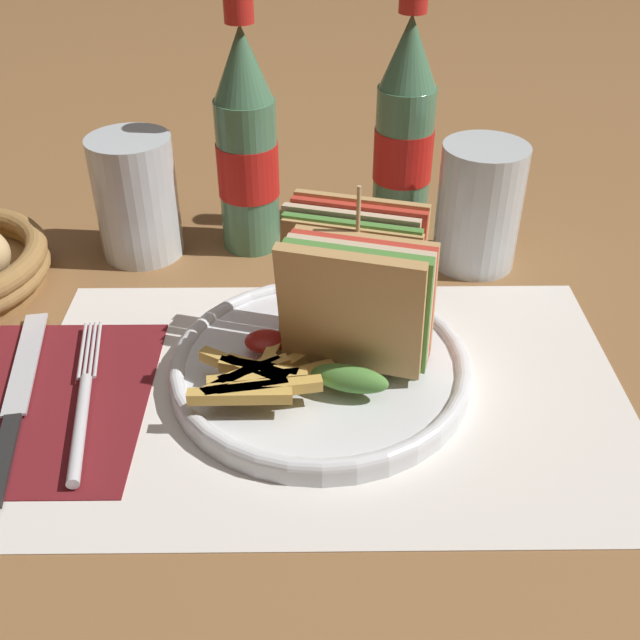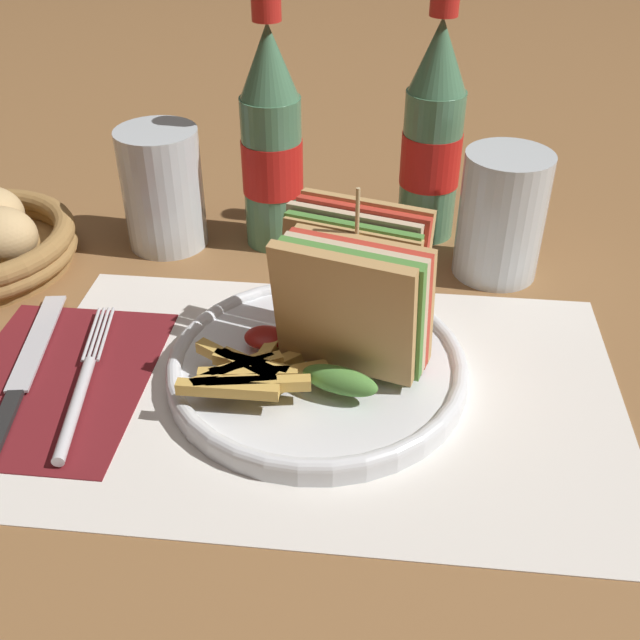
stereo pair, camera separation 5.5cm
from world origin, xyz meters
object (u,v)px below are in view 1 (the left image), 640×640
at_px(knife, 17,399).
at_px(fork, 82,409).
at_px(glass_near, 478,214).
at_px(glass_far, 138,204).
at_px(coke_bottle_far, 404,134).
at_px(plate_main, 320,366).
at_px(coke_bottle_near, 247,148).
at_px(club_sandwich, 355,293).

bearing_deg(knife, fork, -25.09).
height_order(glass_near, glass_far, same).
xyz_separation_m(coke_bottle_far, glass_near, (0.06, -0.07, -0.05)).
bearing_deg(coke_bottle_far, glass_near, -47.64).
height_order(plate_main, glass_far, glass_far).
relative_size(coke_bottle_near, coke_bottle_far, 1.00).
bearing_deg(glass_near, club_sandwich, -127.31).
relative_size(club_sandwich, fork, 0.76).
bearing_deg(plate_main, coke_bottle_near, 107.40).
bearing_deg(glass_near, plate_main, -130.52).
distance_m(knife, coke_bottle_far, 0.43).
xyz_separation_m(glass_near, glass_far, (-0.32, 0.02, 0.00)).
relative_size(coke_bottle_near, glass_far, 2.01).
height_order(plate_main, coke_bottle_far, coke_bottle_far).
distance_m(plate_main, coke_bottle_near, 0.24).
relative_size(plate_main, fork, 1.28).
relative_size(club_sandwich, coke_bottle_near, 0.58).
xyz_separation_m(plate_main, glass_near, (0.15, 0.17, 0.04)).
xyz_separation_m(coke_bottle_near, glass_near, (0.22, -0.04, -0.05)).
bearing_deg(club_sandwich, fork, -163.52).
bearing_deg(fork, coke_bottle_far, 39.28).
relative_size(knife, coke_bottle_far, 0.91).
xyz_separation_m(coke_bottle_near, glass_far, (-0.11, -0.02, -0.05)).
distance_m(fork, glass_far, 0.25).
height_order(plate_main, knife, plate_main).
relative_size(knife, coke_bottle_near, 0.91).
bearing_deg(coke_bottle_near, knife, -123.08).
xyz_separation_m(coke_bottle_far, glass_far, (-0.26, -0.05, -0.05)).
bearing_deg(plate_main, club_sandwich, 26.71).
xyz_separation_m(club_sandwich, coke_bottle_near, (-0.09, 0.20, 0.03)).
bearing_deg(coke_bottle_near, fork, -112.37).
distance_m(club_sandwich, glass_far, 0.27).
xyz_separation_m(club_sandwich, coke_bottle_far, (0.06, 0.23, 0.03)).
bearing_deg(coke_bottle_far, fork, -131.40).
bearing_deg(glass_near, knife, -151.22).
bearing_deg(fork, glass_far, 80.67).
bearing_deg(knife, coke_bottle_near, 47.61).
distance_m(knife, coke_bottle_near, 0.31).
bearing_deg(glass_far, glass_near, -3.93).
xyz_separation_m(club_sandwich, fork, (-0.20, -0.06, -0.06)).
relative_size(plate_main, glass_far, 1.96).
height_order(club_sandwich, coke_bottle_far, coke_bottle_far).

